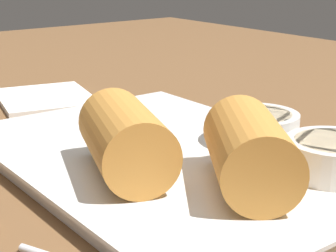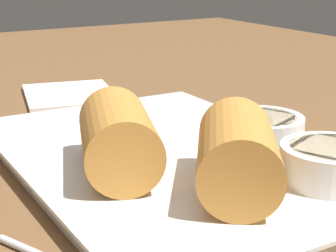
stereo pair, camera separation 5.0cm
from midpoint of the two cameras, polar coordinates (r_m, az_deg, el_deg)
table_surface at (r=45.79cm, az=-3.75°, el=-5.91°), size 180.00×140.00×2.00cm
serving_plate at (r=45.86cm, az=-3.13°, el=-3.48°), size 34.47×23.68×1.50cm
roll_front_left at (r=40.86cm, az=-7.99°, el=-1.19°), size 11.25×8.46×5.33cm
roll_front_right at (r=38.27cm, az=4.50°, el=-2.35°), size 11.22×10.09×5.33cm
dipping_bowl_near at (r=47.46cm, az=6.01°, el=-0.10°), size 7.15×7.15×2.57cm
dipping_bowl_far at (r=41.59cm, az=13.30°, el=-3.01°), size 7.15×7.15×2.57cm
napkin at (r=69.25cm, az=-14.40°, el=2.74°), size 14.42×13.03×0.60cm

